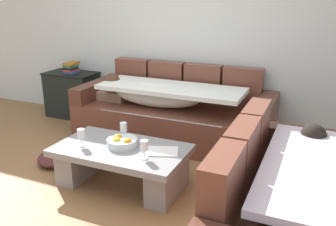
{
  "coord_description": "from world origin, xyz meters",
  "views": [
    {
      "loc": [
        1.83,
        -2.18,
        1.71
      ],
      "look_at": [
        0.44,
        1.0,
        0.55
      ],
      "focal_mm": 38.51,
      "sensor_mm": 36.0,
      "label": 1
    }
  ],
  "objects_px": {
    "couch_along_wall": "(171,113)",
    "coffee_table": "(122,161)",
    "wine_glass_near_right": "(144,146)",
    "wine_glass_near_left": "(81,134)",
    "fruit_bowl": "(122,142)",
    "crumpled_garment": "(53,158)",
    "book_stack_on_cabinet": "(71,67)",
    "couch_near_window": "(292,209)",
    "side_cabinet": "(72,94)",
    "open_magazine": "(162,151)",
    "wine_glass_far_back": "(124,128)"
  },
  "relations": [
    {
      "from": "side_cabinet",
      "to": "book_stack_on_cabinet",
      "type": "height_order",
      "value": "book_stack_on_cabinet"
    },
    {
      "from": "fruit_bowl",
      "to": "couch_near_window",
      "type": "bearing_deg",
      "value": -13.15
    },
    {
      "from": "wine_glass_far_back",
      "to": "book_stack_on_cabinet",
      "type": "bearing_deg",
      "value": 141.2
    },
    {
      "from": "wine_glass_near_right",
      "to": "book_stack_on_cabinet",
      "type": "distance_m",
      "value": 2.53
    },
    {
      "from": "couch_near_window",
      "to": "wine_glass_near_left",
      "type": "relative_size",
      "value": 10.99
    },
    {
      "from": "wine_glass_near_right",
      "to": "side_cabinet",
      "type": "relative_size",
      "value": 0.23
    },
    {
      "from": "coffee_table",
      "to": "fruit_bowl",
      "type": "xyz_separation_m",
      "value": [
        -0.01,
        0.02,
        0.18
      ]
    },
    {
      "from": "wine_glass_far_back",
      "to": "side_cabinet",
      "type": "height_order",
      "value": "side_cabinet"
    },
    {
      "from": "wine_glass_far_back",
      "to": "book_stack_on_cabinet",
      "type": "height_order",
      "value": "book_stack_on_cabinet"
    },
    {
      "from": "couch_near_window",
      "to": "crumpled_garment",
      "type": "height_order",
      "value": "couch_near_window"
    },
    {
      "from": "couch_near_window",
      "to": "wine_glass_near_right",
      "type": "xyz_separation_m",
      "value": [
        -1.21,
        0.21,
        0.16
      ]
    },
    {
      "from": "couch_near_window",
      "to": "coffee_table",
      "type": "bearing_deg",
      "value": 77.7
    },
    {
      "from": "fruit_bowl",
      "to": "crumpled_garment",
      "type": "distance_m",
      "value": 0.96
    },
    {
      "from": "coffee_table",
      "to": "crumpled_garment",
      "type": "relative_size",
      "value": 3.0
    },
    {
      "from": "wine_glass_near_left",
      "to": "wine_glass_far_back",
      "type": "xyz_separation_m",
      "value": [
        0.27,
        0.3,
        0.0
      ]
    },
    {
      "from": "open_magazine",
      "to": "side_cabinet",
      "type": "height_order",
      "value": "side_cabinet"
    },
    {
      "from": "fruit_bowl",
      "to": "wine_glass_far_back",
      "type": "distance_m",
      "value": 0.19
    },
    {
      "from": "couch_near_window",
      "to": "crumpled_garment",
      "type": "bearing_deg",
      "value": 80.06
    },
    {
      "from": "open_magazine",
      "to": "wine_glass_near_right",
      "type": "bearing_deg",
      "value": -132.95
    },
    {
      "from": "wine_glass_near_right",
      "to": "side_cabinet",
      "type": "height_order",
      "value": "side_cabinet"
    },
    {
      "from": "wine_glass_near_left",
      "to": "wine_glass_near_right",
      "type": "relative_size",
      "value": 1.0
    },
    {
      "from": "couch_near_window",
      "to": "side_cabinet",
      "type": "bearing_deg",
      "value": 60.76
    },
    {
      "from": "side_cabinet",
      "to": "book_stack_on_cabinet",
      "type": "distance_m",
      "value": 0.4
    },
    {
      "from": "open_magazine",
      "to": "side_cabinet",
      "type": "distance_m",
      "value": 2.49
    },
    {
      "from": "wine_glass_far_back",
      "to": "wine_glass_near_left",
      "type": "bearing_deg",
      "value": -131.51
    },
    {
      "from": "open_magazine",
      "to": "couch_along_wall",
      "type": "bearing_deg",
      "value": 90.0
    },
    {
      "from": "coffee_table",
      "to": "book_stack_on_cabinet",
      "type": "height_order",
      "value": "book_stack_on_cabinet"
    },
    {
      "from": "fruit_bowl",
      "to": "wine_glass_near_right",
      "type": "height_order",
      "value": "wine_glass_near_right"
    },
    {
      "from": "couch_along_wall",
      "to": "couch_near_window",
      "type": "relative_size",
      "value": 1.28
    },
    {
      "from": "couch_along_wall",
      "to": "book_stack_on_cabinet",
      "type": "relative_size",
      "value": 10.34
    },
    {
      "from": "wine_glass_near_right",
      "to": "wine_glass_near_left",
      "type": "bearing_deg",
      "value": 179.69
    },
    {
      "from": "wine_glass_near_right",
      "to": "book_stack_on_cabinet",
      "type": "xyz_separation_m",
      "value": [
        -1.96,
        1.58,
        0.22
      ]
    },
    {
      "from": "couch_along_wall",
      "to": "coffee_table",
      "type": "bearing_deg",
      "value": -88.34
    },
    {
      "from": "couch_near_window",
      "to": "wine_glass_near_right",
      "type": "height_order",
      "value": "couch_near_window"
    },
    {
      "from": "book_stack_on_cabinet",
      "to": "coffee_table",
      "type": "bearing_deg",
      "value": -41.22
    },
    {
      "from": "coffee_table",
      "to": "side_cabinet",
      "type": "xyz_separation_m",
      "value": [
        -1.68,
        1.46,
        0.08
      ]
    },
    {
      "from": "fruit_bowl",
      "to": "wine_glass_near_left",
      "type": "xyz_separation_m",
      "value": [
        -0.34,
        -0.15,
        0.08
      ]
    },
    {
      "from": "fruit_bowl",
      "to": "open_magazine",
      "type": "height_order",
      "value": "fruit_bowl"
    },
    {
      "from": "wine_glass_near_left",
      "to": "book_stack_on_cabinet",
      "type": "relative_size",
      "value": 0.74
    },
    {
      "from": "couch_along_wall",
      "to": "book_stack_on_cabinet",
      "type": "xyz_separation_m",
      "value": [
        -1.62,
        0.22,
        0.39
      ]
    },
    {
      "from": "coffee_table",
      "to": "wine_glass_far_back",
      "type": "height_order",
      "value": "wine_glass_far_back"
    },
    {
      "from": "wine_glass_near_right",
      "to": "couch_near_window",
      "type": "bearing_deg",
      "value": -9.66
    },
    {
      "from": "couch_along_wall",
      "to": "wine_glass_far_back",
      "type": "relative_size",
      "value": 14.04
    },
    {
      "from": "coffee_table",
      "to": "book_stack_on_cabinet",
      "type": "xyz_separation_m",
      "value": [
        -1.66,
        1.45,
        0.48
      ]
    },
    {
      "from": "couch_along_wall",
      "to": "fruit_bowl",
      "type": "xyz_separation_m",
      "value": [
        0.03,
        -1.21,
        0.09
      ]
    },
    {
      "from": "couch_along_wall",
      "to": "fruit_bowl",
      "type": "bearing_deg",
      "value": -88.56
    },
    {
      "from": "wine_glass_far_back",
      "to": "open_magazine",
      "type": "bearing_deg",
      "value": -14.83
    },
    {
      "from": "crumpled_garment",
      "to": "fruit_bowl",
      "type": "bearing_deg",
      "value": -4.3
    },
    {
      "from": "book_stack_on_cabinet",
      "to": "crumpled_garment",
      "type": "relative_size",
      "value": 0.56
    },
    {
      "from": "coffee_table",
      "to": "wine_glass_near_right",
      "type": "relative_size",
      "value": 7.23
    }
  ]
}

